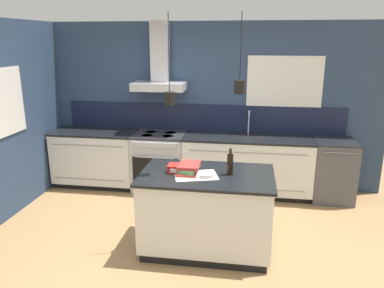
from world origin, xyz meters
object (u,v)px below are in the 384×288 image
red_supply_box (177,168)px  dishwasher (332,170)px  oven_range (160,162)px  book_stack (189,168)px  bottle_on_island (230,164)px

red_supply_box → dishwasher: bearing=39.3°
oven_range → book_stack: (0.74, -1.66, 0.51)m
dishwasher → bottle_on_island: bottle_on_island is taller
bottle_on_island → book_stack: bearing=-177.4°
oven_range → book_stack: size_ratio=2.59×
dishwasher → oven_range: bearing=-179.9°
oven_range → dishwasher: 2.64m
dishwasher → book_stack: size_ratio=2.59×
book_stack → red_supply_box: (-0.13, -0.00, -0.01)m
oven_range → dishwasher: size_ratio=1.00×
dishwasher → bottle_on_island: (-1.44, -1.64, 0.58)m
book_stack → red_supply_box: book_stack is taller
dishwasher → red_supply_box: bearing=-140.7°
bottle_on_island → dishwasher: bearing=48.7°
bottle_on_island → book_stack: size_ratio=0.84×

